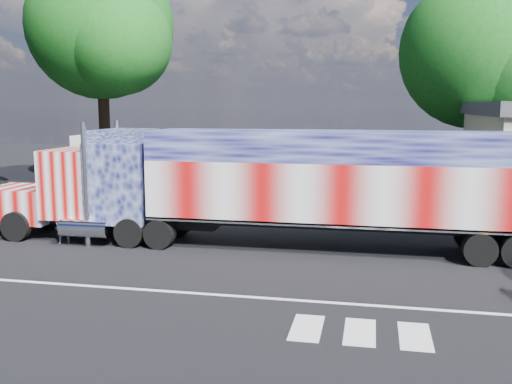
% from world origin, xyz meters
% --- Properties ---
extents(ground, '(100.00, 100.00, 0.00)m').
position_xyz_m(ground, '(0.00, 0.00, 0.00)').
color(ground, black).
extents(lane_markings, '(30.00, 2.67, 0.01)m').
position_xyz_m(lane_markings, '(1.71, -3.77, 0.01)').
color(lane_markings, silver).
rests_on(lane_markings, ground).
extents(semi_truck, '(20.96, 3.31, 4.47)m').
position_xyz_m(semi_truck, '(0.62, 2.56, 2.30)').
color(semi_truck, black).
rests_on(semi_truck, ground).
extents(coach_bus, '(12.36, 2.88, 3.59)m').
position_xyz_m(coach_bus, '(-3.93, 9.08, 1.86)').
color(coach_bus, white).
rests_on(coach_bus, ground).
extents(woman, '(0.72, 0.60, 1.67)m').
position_xyz_m(woman, '(-6.93, 1.50, 0.84)').
color(woman, slate).
rests_on(woman, ground).
extents(tree_ne_a, '(9.38, 8.93, 12.58)m').
position_xyz_m(tree_ne_a, '(10.08, 18.70, 8.06)').
color(tree_ne_a, black).
rests_on(tree_ne_a, ground).
extents(tree_nw_a, '(9.47, 9.02, 14.42)m').
position_xyz_m(tree_nw_a, '(-12.48, 16.46, 9.84)').
color(tree_nw_a, black).
rests_on(tree_nw_a, ground).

